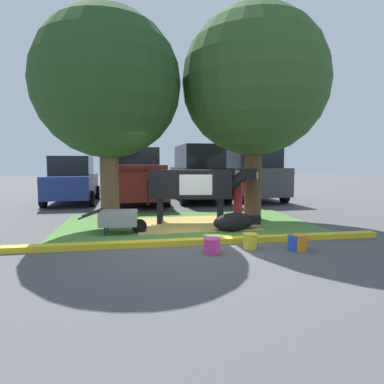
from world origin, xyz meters
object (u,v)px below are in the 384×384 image
at_px(bucket_orange, 300,242).
at_px(pickup_truck_maroon, 139,177).
at_px(sedan_blue, 73,180).
at_px(suv_black, 198,173).
at_px(calf_lying, 235,222).
at_px(wheelbarrow, 120,219).
at_px(shade_tree_left, 108,85).
at_px(shade_tree_right, 255,83).
at_px(bucket_pink, 212,245).
at_px(bucket_yellow, 250,241).
at_px(cow_holstein, 194,184).
at_px(suv_dark_grey, 251,173).
at_px(bucket_blue, 294,243).
at_px(person_handler, 238,195).

height_order(bucket_orange, pickup_truck_maroon, pickup_truck_maroon).
distance_m(sedan_blue, suv_black, 5.52).
distance_m(calf_lying, suv_black, 6.88).
xyz_separation_m(wheelbarrow, sedan_blue, (-2.24, 6.88, 0.60)).
relative_size(shade_tree_left, shade_tree_right, 0.93).
height_order(bucket_pink, bucket_yellow, bucket_yellow).
relative_size(shade_tree_left, bucket_orange, 17.99).
bearing_deg(cow_holstein, suv_dark_grey, 55.85).
bearing_deg(bucket_yellow, bucket_orange, -20.04).
height_order(wheelbarrow, bucket_blue, wheelbarrow).
relative_size(bucket_orange, suv_black, 0.07).
distance_m(shade_tree_right, suv_black, 5.89).
bearing_deg(cow_holstein, shade_tree_right, 12.46).
bearing_deg(bucket_yellow, shade_tree_left, 132.47).
height_order(bucket_pink, bucket_orange, bucket_orange).
xyz_separation_m(calf_lying, pickup_truck_maroon, (-2.27, 6.68, 0.88)).
bearing_deg(bucket_yellow, person_handler, 76.81).
relative_size(shade_tree_left, cow_holstein, 1.89).
xyz_separation_m(wheelbarrow, bucket_orange, (3.57, -2.19, -0.22)).
xyz_separation_m(cow_holstein, bucket_blue, (1.43, -3.24, -0.96)).
bearing_deg(bucket_pink, calf_lying, 60.84).
distance_m(shade_tree_left, sedan_blue, 6.49).
bearing_deg(shade_tree_left, suv_dark_grey, 40.64).
xyz_separation_m(bucket_pink, bucket_blue, (1.66, -0.09, 0.00)).
xyz_separation_m(bucket_pink, bucket_yellow, (0.85, 0.21, 0.01)).
relative_size(person_handler, suv_dark_grey, 0.33).
bearing_deg(bucket_orange, person_handler, 94.22).
relative_size(shade_tree_right, person_handler, 4.16).
xyz_separation_m(person_handler, suv_black, (-0.07, 5.60, 0.46)).
height_order(sedan_blue, suv_black, suv_black).
bearing_deg(pickup_truck_maroon, bucket_yellow, -76.11).
distance_m(shade_tree_right, calf_lying, 4.37).
relative_size(shade_tree_left, suv_black, 1.27).
xyz_separation_m(shade_tree_left, pickup_truck_maroon, (0.90, 5.12, -2.74)).
bearing_deg(shade_tree_right, sedan_blue, 139.11).
height_order(cow_holstein, person_handler, cow_holstein).
distance_m(person_handler, bucket_pink, 3.49).
distance_m(calf_lying, wheelbarrow, 2.88).
bearing_deg(shade_tree_right, person_handler, -142.07).
bearing_deg(sedan_blue, shade_tree_left, -70.65).
bearing_deg(suv_dark_grey, suv_black, -179.29).
height_order(person_handler, wheelbarrow, person_handler).
height_order(calf_lying, bucket_orange, calf_lying).
bearing_deg(pickup_truck_maroon, bucket_blue, -71.61).
xyz_separation_m(person_handler, sedan_blue, (-5.57, 5.87, 0.17)).
xyz_separation_m(pickup_truck_maroon, suv_dark_grey, (5.23, 0.14, 0.16)).
bearing_deg(suv_black, person_handler, -89.32).
relative_size(person_handler, bucket_yellow, 4.91).
bearing_deg(bucket_pink, bucket_blue, -3.18).
distance_m(cow_holstein, pickup_truck_maroon, 5.62).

